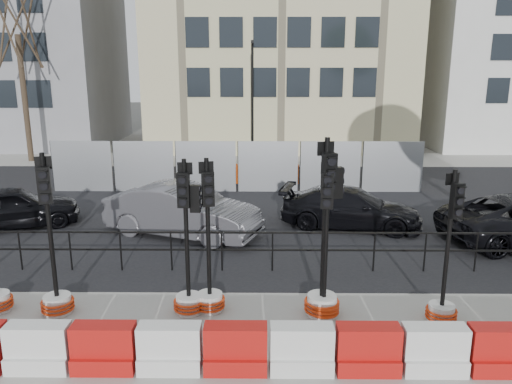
{
  "coord_description": "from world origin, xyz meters",
  "views": [
    {
      "loc": [
        0.92,
        -9.89,
        4.75
      ],
      "look_at": [
        0.79,
        3.0,
        1.51
      ],
      "focal_mm": 35.0,
      "sensor_mm": 36.0,
      "label": 1
    }
  ],
  "objects_px": {
    "car_a": "(12,207)",
    "car_c": "(351,208)",
    "traffic_signal_d": "(188,279)",
    "traffic_signal_h": "(444,293)"
  },
  "relations": [
    {
      "from": "car_a",
      "to": "car_c",
      "type": "height_order",
      "value": "car_a"
    },
    {
      "from": "traffic_signal_d",
      "to": "car_c",
      "type": "bearing_deg",
      "value": 58.08
    },
    {
      "from": "traffic_signal_d",
      "to": "car_c",
      "type": "relative_size",
      "value": 0.69
    },
    {
      "from": "car_a",
      "to": "traffic_signal_d",
      "type": "bearing_deg",
      "value": -155.74
    },
    {
      "from": "car_a",
      "to": "car_c",
      "type": "relative_size",
      "value": 0.91
    },
    {
      "from": "traffic_signal_d",
      "to": "car_a",
      "type": "relative_size",
      "value": 0.76
    },
    {
      "from": "traffic_signal_d",
      "to": "car_a",
      "type": "distance_m",
      "value": 8.11
    },
    {
      "from": "car_a",
      "to": "car_c",
      "type": "bearing_deg",
      "value": -113.44
    },
    {
      "from": "traffic_signal_h",
      "to": "car_c",
      "type": "height_order",
      "value": "traffic_signal_h"
    },
    {
      "from": "traffic_signal_h",
      "to": "car_a",
      "type": "xyz_separation_m",
      "value": [
        -10.95,
        5.68,
        0.03
      ]
    }
  ]
}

